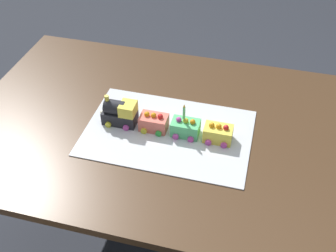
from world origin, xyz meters
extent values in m
plane|color=#2D3038|center=(0.00, 0.00, 0.00)|extent=(8.00, 8.00, 0.00)
cube|color=#4C331E|center=(0.00, 0.00, 0.72)|extent=(1.40, 1.00, 0.03)
cube|color=#4C331E|center=(-0.64, 0.44, 0.35)|extent=(0.07, 0.07, 0.71)
cube|color=#4C331E|center=(0.64, 0.44, 0.35)|extent=(0.07, 0.07, 0.71)
cube|color=silver|center=(0.08, -0.04, 0.74)|extent=(0.60, 0.40, 0.00)
cube|color=#232328|center=(-0.11, -0.03, 0.77)|extent=(0.12, 0.06, 0.05)
cylinder|color=#232328|center=(-0.13, -0.03, 0.81)|extent=(0.08, 0.05, 0.05)
cube|color=#F4E04C|center=(-0.08, -0.03, 0.82)|extent=(0.06, 0.06, 0.04)
cylinder|color=#F4E04C|center=(-0.15, -0.03, 0.84)|extent=(0.02, 0.02, 0.03)
sphere|color=#F4EFCC|center=(-0.18, -0.03, 0.78)|extent=(0.02, 0.02, 0.02)
cylinder|color=yellow|center=(-0.15, -0.07, 0.76)|extent=(0.02, 0.01, 0.02)
cylinder|color=#D84CB2|center=(-0.08, -0.07, 0.76)|extent=(0.02, 0.01, 0.02)
cylinder|color=orange|center=(-0.15, 0.00, 0.76)|extent=(0.02, 0.01, 0.02)
cylinder|color=#D84CB2|center=(-0.08, 0.00, 0.76)|extent=(0.02, 0.01, 0.02)
cube|color=#F27260|center=(0.02, -0.03, 0.77)|extent=(0.10, 0.06, 0.06)
cylinder|color=yellow|center=(-0.01, -0.07, 0.76)|extent=(0.02, 0.01, 0.02)
cylinder|color=green|center=(0.05, -0.07, 0.76)|extent=(0.02, 0.01, 0.02)
cylinder|color=red|center=(-0.01, 0.00, 0.76)|extent=(0.02, 0.01, 0.02)
cylinder|color=red|center=(0.05, 0.00, 0.76)|extent=(0.02, 0.01, 0.02)
sphere|color=red|center=(0.04, -0.03, 0.81)|extent=(0.02, 0.02, 0.02)
sphere|color=orange|center=(0.02, -0.03, 0.81)|extent=(0.02, 0.02, 0.02)
sphere|color=orange|center=(-0.01, -0.03, 0.81)|extent=(0.02, 0.02, 0.02)
cube|color=#59CC7A|center=(0.14, -0.03, 0.77)|extent=(0.10, 0.06, 0.06)
cylinder|color=#D84CB2|center=(0.11, -0.07, 0.76)|extent=(0.02, 0.01, 0.02)
cylinder|color=#D84CB2|center=(0.17, -0.07, 0.76)|extent=(0.02, 0.01, 0.02)
cylinder|color=#D84CB2|center=(0.11, 0.00, 0.76)|extent=(0.02, 0.01, 0.02)
cylinder|color=yellow|center=(0.17, 0.00, 0.76)|extent=(0.02, 0.01, 0.02)
sphere|color=orange|center=(0.16, -0.03, 0.81)|extent=(0.02, 0.02, 0.02)
sphere|color=yellow|center=(0.14, -0.03, 0.81)|extent=(0.02, 0.02, 0.02)
sphere|color=#D84CB2|center=(0.11, -0.03, 0.81)|extent=(0.02, 0.02, 0.02)
cube|color=#F4E04C|center=(0.26, -0.03, 0.77)|extent=(0.10, 0.06, 0.06)
cylinder|color=#D84CB2|center=(0.23, -0.07, 0.76)|extent=(0.02, 0.01, 0.02)
cylinder|color=#D84CB2|center=(0.28, -0.07, 0.76)|extent=(0.02, 0.01, 0.02)
cylinder|color=green|center=(0.23, 0.00, 0.76)|extent=(0.02, 0.01, 0.02)
cylinder|color=#4C59D8|center=(0.28, 0.00, 0.76)|extent=(0.02, 0.01, 0.02)
sphere|color=orange|center=(0.23, -0.03, 0.81)|extent=(0.02, 0.02, 0.02)
sphere|color=orange|center=(0.26, -0.03, 0.81)|extent=(0.02, 0.02, 0.02)
sphere|color=red|center=(0.28, -0.03, 0.81)|extent=(0.02, 0.02, 0.02)
cylinder|color=#66D872|center=(0.13, -0.03, 0.84)|extent=(0.01, 0.01, 0.05)
cone|color=yellow|center=(0.13, -0.03, 0.87)|extent=(0.01, 0.01, 0.01)
camera|label=1|loc=(0.36, -1.12, 1.76)|focal=44.26mm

